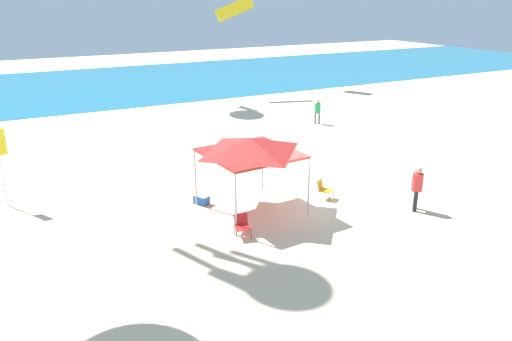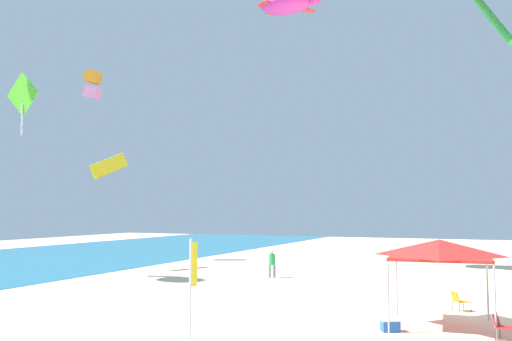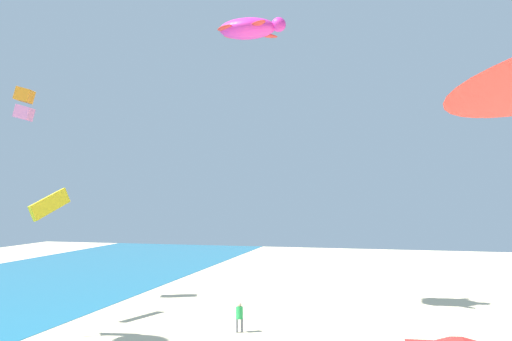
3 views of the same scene
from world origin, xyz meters
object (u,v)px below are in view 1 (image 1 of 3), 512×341
(person_far_stroller, at_px, (318,109))
(folding_chair_left_of_tent, at_px, (242,224))
(person_beachcomber, at_px, (417,185))
(banner_flag, at_px, (2,159))
(canopy_tent, at_px, (251,146))
(cooler_box, at_px, (202,199))
(folding_chair_near_cooler, at_px, (324,188))
(kite_parafoil_yellow, at_px, (235,9))

(person_far_stroller, bearing_deg, folding_chair_left_of_tent, -70.80)
(person_beachcomber, bearing_deg, person_far_stroller, 26.70)
(banner_flag, relative_size, person_beachcomber, 1.84)
(canopy_tent, bearing_deg, cooler_box, 135.48)
(banner_flag, bearing_deg, folding_chair_near_cooler, -24.65)
(folding_chair_near_cooler, height_order, person_far_stroller, person_far_stroller)
(folding_chair_left_of_tent, xyz_separation_m, banner_flag, (-7.36, 7.11, 1.58))
(person_far_stroller, xyz_separation_m, kite_parafoil_yellow, (-0.30, 12.19, 6.22))
(folding_chair_near_cooler, bearing_deg, cooler_box, 123.11)
(cooler_box, bearing_deg, folding_chair_near_cooler, -21.57)
(folding_chair_left_of_tent, height_order, person_beachcomber, person_beachcomber)
(person_far_stroller, bearing_deg, banner_flag, -101.18)
(folding_chair_near_cooler, distance_m, cooler_box, 5.26)
(cooler_box, relative_size, kite_parafoil_yellow, 0.21)
(canopy_tent, bearing_deg, banner_flag, 149.57)
(canopy_tent, xyz_separation_m, cooler_box, (-1.55, 1.53, -2.52))
(banner_flag, xyz_separation_m, person_beachcomber, (14.70, -8.30, -0.97))
(canopy_tent, bearing_deg, folding_chair_left_of_tent, -125.14)
(person_beachcomber, xyz_separation_m, person_far_stroller, (4.75, 13.91, -0.10))
(folding_chair_left_of_tent, bearing_deg, person_far_stroller, 61.40)
(kite_parafoil_yellow, bearing_deg, banner_flag, 47.78)
(canopy_tent, distance_m, kite_parafoil_yellow, 25.58)
(folding_chair_near_cooler, relative_size, folding_chair_left_of_tent, 1.00)
(canopy_tent, relative_size, cooler_box, 4.92)
(cooler_box, xyz_separation_m, banner_flag, (-7.20, 3.61, 1.86))
(person_beachcomber, relative_size, kite_parafoil_yellow, 0.54)
(banner_flag, bearing_deg, kite_parafoil_yellow, 42.92)
(cooler_box, distance_m, banner_flag, 8.26)
(folding_chair_near_cooler, distance_m, person_far_stroller, 13.37)
(folding_chair_left_of_tent, xyz_separation_m, person_beachcomber, (7.33, -1.20, 0.62))
(folding_chair_near_cooler, xyz_separation_m, folding_chair_left_of_tent, (-4.72, -1.56, 0.00))
(person_far_stroller, bearing_deg, cooler_box, -80.29)
(banner_flag, bearing_deg, canopy_tent, -30.43)
(kite_parafoil_yellow, bearing_deg, folding_chair_left_of_tent, 69.55)
(canopy_tent, relative_size, person_beachcomber, 1.96)
(canopy_tent, distance_m, banner_flag, 10.17)
(cooler_box, xyz_separation_m, person_far_stroller, (12.25, 9.21, 0.79))
(canopy_tent, xyz_separation_m, person_far_stroller, (10.69, 10.74, -1.73))
(folding_chair_left_of_tent, height_order, kite_parafoil_yellow, kite_parafoil_yellow)
(banner_flag, xyz_separation_m, kite_parafoil_yellow, (19.14, 17.80, 5.15))
(folding_chair_near_cooler, height_order, person_beachcomber, person_beachcomber)
(canopy_tent, height_order, folding_chair_near_cooler, canopy_tent)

